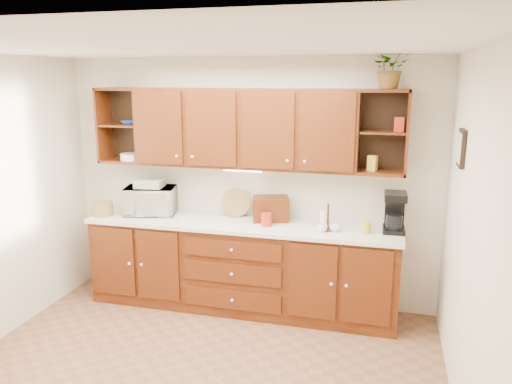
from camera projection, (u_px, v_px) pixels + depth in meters
The scene contains 24 objects.
ceiling at pixel (179, 46), 3.39m from camera, with size 4.00×4.00×0.00m, color white.
back_wall at pixel (248, 182), 5.33m from camera, with size 4.00×4.00×0.00m, color beige.
right_wall at pixel (476, 252), 3.19m from camera, with size 3.50×3.50×0.00m, color beige.
base_cabinets at pixel (241, 267), 5.24m from camera, with size 3.20×0.60×0.90m, color #391306.
countertop at pixel (240, 224), 5.13m from camera, with size 3.24×0.64×0.04m, color silver.
upper_cabinets at pixel (245, 128), 5.05m from camera, with size 3.20×0.33×0.80m.
undercabinet_light at pixel (243, 170), 5.09m from camera, with size 0.40×0.05×0.03m, color white.
framed_picture at pixel (462, 148), 3.92m from camera, with size 0.03×0.24×0.30m, color black.
wicker_basket at pixel (103, 209), 5.38m from camera, with size 0.22×0.22×0.14m, color #9F7942.
microwave at pixel (150, 201), 5.42m from camera, with size 0.54×0.36×0.30m, color beige.
towel_stack at pixel (149, 183), 5.37m from camera, with size 0.29×0.21×0.09m, color #EEE970.
wine_bottle at pixel (155, 202), 5.35m from camera, with size 0.07×0.07×0.30m, color #113319.
woven_tray at pixel (236, 216), 5.34m from camera, with size 0.31×0.31×0.02m, color #9F7942.
bread_box at pixel (271, 209), 5.16m from camera, with size 0.36×0.23×0.25m, color #391306.
mug_tree at pixel (328, 226), 4.84m from camera, with size 0.23×0.24×0.27m.
canister_red at pixel (266, 220), 4.99m from camera, with size 0.11×0.11×0.13m, color #AE2A19.
canister_white at pixel (324, 220), 4.91m from camera, with size 0.08×0.08×0.17m, color white.
canister_yellow at pixel (366, 227), 4.76m from camera, with size 0.09×0.09×0.12m, color gold.
coffee_maker at pixel (395, 212), 4.80m from camera, with size 0.21×0.27×0.39m.
bowl_stack at pixel (129, 123), 5.35m from camera, with size 0.17×0.17×0.04m, color #2A489C.
plate_stack at pixel (131, 157), 5.41m from camera, with size 0.23×0.23×0.07m, color white.
pantry_box_yellow at pixel (372, 163), 4.76m from camera, with size 0.08×0.06×0.15m, color gold.
pantry_box_red at pixel (399, 124), 4.64m from camera, with size 0.09×0.08×0.13m, color #AE2A19.
potted_plant at pixel (391, 67), 4.52m from camera, with size 0.35×0.30×0.38m, color #999999.
Camera 1 is at (1.41, -3.28, 2.39)m, focal length 35.00 mm.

